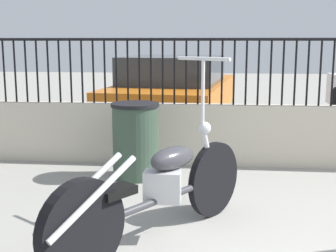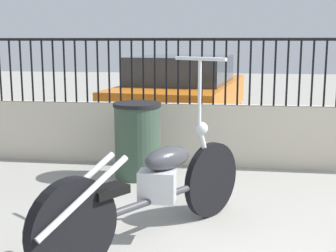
% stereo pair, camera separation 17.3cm
% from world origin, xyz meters
% --- Properties ---
extents(low_wall, '(8.73, 0.18, 0.76)m').
position_xyz_m(low_wall, '(0.00, 2.87, 0.38)').
color(low_wall, beige).
rests_on(low_wall, ground_plane).
extents(fence_railing, '(8.73, 0.04, 0.81)m').
position_xyz_m(fence_railing, '(0.00, 2.87, 1.28)').
color(fence_railing, black).
rests_on(fence_railing, low_wall).
extents(motorcycle_dark_grey, '(1.31, 1.81, 1.41)m').
position_xyz_m(motorcycle_dark_grey, '(-1.64, 0.43, 0.41)').
color(motorcycle_dark_grey, black).
rests_on(motorcycle_dark_grey, ground_plane).
extents(trash_bin, '(0.54, 0.54, 0.85)m').
position_xyz_m(trash_bin, '(-2.05, 2.21, 0.43)').
color(trash_bin, '#334738').
rests_on(trash_bin, ground_plane).
extents(car_orange, '(2.24, 4.38, 1.27)m').
position_xyz_m(car_orange, '(-1.90, 5.59, 0.65)').
color(car_orange, black).
rests_on(car_orange, ground_plane).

